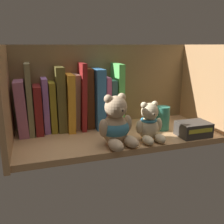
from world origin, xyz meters
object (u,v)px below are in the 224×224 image
(book_4, at_px, (52,106))
(book_6, at_px, (69,101))
(book_11, at_px, (104,101))
(small_product_box, at_px, (193,129))
(book_12, at_px, (109,102))
(teddy_bear_larger, at_px, (116,125))
(book_10, at_px, (97,97))
(book_0, at_px, (22,107))
(book_5, at_px, (60,98))
(book_13, at_px, (116,94))
(book_2, at_px, (38,108))
(book_8, at_px, (81,96))
(book_1, at_px, (30,98))
(teddy_bear_smaller, at_px, (150,124))
(book_7, at_px, (76,101))
(book_3, at_px, (45,105))
(pillar_candle, at_px, (162,118))
(book_9, at_px, (88,98))

(book_4, xyz_separation_m, book_6, (0.06, -0.00, 0.01))
(book_11, height_order, small_product_box, book_11)
(book_12, bearing_deg, teddy_bear_larger, -102.03)
(book_4, height_order, book_10, book_10)
(book_4, bearing_deg, teddy_bear_larger, -50.34)
(book_0, distance_m, book_5, 0.14)
(book_13, bearing_deg, book_2, 180.00)
(book_8, bearing_deg, book_1, 180.00)
(book_11, bearing_deg, teddy_bear_smaller, -65.80)
(book_0, distance_m, book_2, 0.06)
(book_7, bearing_deg, book_12, 0.00)
(book_3, xyz_separation_m, book_12, (0.24, 0.00, -0.01))
(book_10, bearing_deg, book_11, -0.00)
(book_4, relative_size, book_13, 0.75)
(book_13, bearing_deg, book_1, 180.00)
(book_11, relative_size, teddy_bear_smaller, 1.48)
(book_4, height_order, book_6, book_6)
(book_13, xyz_separation_m, teddy_bear_smaller, (0.05, -0.21, -0.06))
(book_4, distance_m, book_6, 0.06)
(small_product_box, bearing_deg, teddy_bear_larger, 178.19)
(book_3, xyz_separation_m, pillar_candle, (0.41, -0.12, -0.05))
(book_7, height_order, book_9, book_9)
(book_5, distance_m, book_13, 0.21)
(book_1, distance_m, book_11, 0.27)
(book_4, bearing_deg, book_9, -0.00)
(book_3, distance_m, book_10, 0.19)
(book_1, relative_size, teddy_bear_smaller, 1.90)
(book_8, xyz_separation_m, book_13, (0.14, 0.00, -0.00))
(book_4, distance_m, pillar_candle, 0.40)
(book_9, height_order, book_10, same)
(book_12, height_order, teddy_bear_larger, book_12)
(book_0, distance_m, book_4, 0.10)
(book_2, bearing_deg, book_4, 0.00)
(book_1, xyz_separation_m, small_product_box, (0.53, -0.22, -0.10))
(book_6, bearing_deg, teddy_bear_larger, -61.68)
(book_8, bearing_deg, book_12, 0.00)
(book_0, height_order, book_4, book_0)
(book_3, distance_m, book_7, 0.11)
(book_7, bearing_deg, book_11, 0.00)
(book_7, bearing_deg, book_5, 180.00)
(book_8, height_order, book_12, book_8)
(book_7, distance_m, book_8, 0.03)
(book_11, bearing_deg, book_0, 180.00)
(book_7, xyz_separation_m, book_10, (0.08, 0.00, 0.01))
(book_6, xyz_separation_m, book_8, (0.05, -0.00, 0.02))
(teddy_bear_larger, bearing_deg, small_product_box, -1.81)
(book_0, distance_m, small_product_box, 0.60)
(book_6, distance_m, book_7, 0.03)
(book_1, bearing_deg, book_6, 0.00)
(book_8, xyz_separation_m, teddy_bear_smaller, (0.18, -0.21, -0.07))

